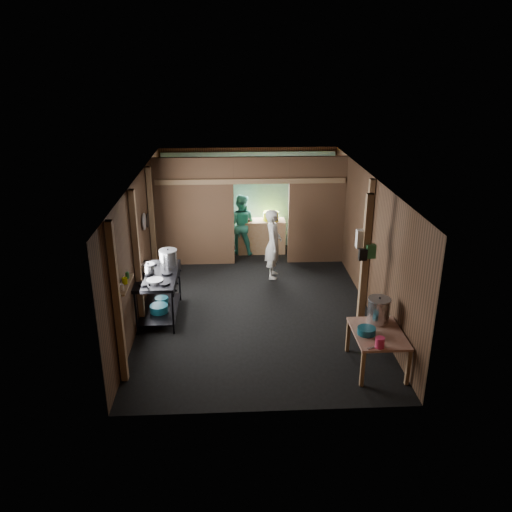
{
  "coord_description": "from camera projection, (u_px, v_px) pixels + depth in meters",
  "views": [
    {
      "loc": [
        -0.48,
        -9.5,
        4.71
      ],
      "look_at": [
        0.0,
        -0.2,
        1.1
      ],
      "focal_mm": 35.96,
      "sensor_mm": 36.0,
      "label": 1
    }
  ],
  "objects": [
    {
      "name": "ceiling",
      "position": [
        255.0,
        178.0,
        9.63
      ],
      "size": [
        4.5,
        7.0,
        0.0
      ],
      "primitive_type": "cube",
      "color": "#2D2C2C",
      "rests_on": "ground"
    },
    {
      "name": "partition_left",
      "position": [
        195.0,
        212.0,
        12.08
      ],
      "size": [
        1.85,
        0.1,
        2.6
      ],
      "primitive_type": "cube",
      "color": "brown",
      "rests_on": "floor"
    },
    {
      "name": "back_counter",
      "position": [
        261.0,
        236.0,
        13.18
      ],
      "size": [
        1.2,
        0.5,
        0.85
      ],
      "primitive_type": "cube",
      "color": "#88704F",
      "rests_on": "floor"
    },
    {
      "name": "wall_shelf",
      "position": [
        125.0,
        285.0,
        8.0
      ],
      "size": [
        0.14,
        0.8,
        0.03
      ],
      "primitive_type": "cube",
      "color": "#88704F",
      "rests_on": "wall_left"
    },
    {
      "name": "wall_front",
      "position": [
        269.0,
        331.0,
        6.84
      ],
      "size": [
        4.5,
        0.0,
        2.6
      ],
      "primitive_type": "cube",
      "color": "#4F3120",
      "rests_on": "ground"
    },
    {
      "name": "stock_pot",
      "position": [
        379.0,
        311.0,
        8.39
      ],
      "size": [
        0.4,
        0.4,
        0.44
      ],
      "primitive_type": null,
      "rotation": [
        0.0,
        0.0,
        -0.06
      ],
      "color": "silver",
      "rests_on": "prep_table"
    },
    {
      "name": "jar_yellow",
      "position": [
        125.0,
        281.0,
        7.98
      ],
      "size": [
        0.08,
        0.08,
        0.1
      ],
      "primitive_type": "cylinder",
      "color": "#B6C300",
      "rests_on": "wall_shelf"
    },
    {
      "name": "wall_left",
      "position": [
        140.0,
        245.0,
        9.99
      ],
      "size": [
        0.0,
        7.0,
        2.6
      ],
      "primitive_type": "cube",
      "color": "#4F3120",
      "rests_on": "ground"
    },
    {
      "name": "wash_basin",
      "position": [
        366.0,
        331.0,
        8.07
      ],
      "size": [
        0.38,
        0.38,
        0.11
      ],
      "primitive_type": "cylinder",
      "rotation": [
        0.0,
        0.0,
        0.39
      ],
      "color": "#114F60",
      "rests_on": "prep_table"
    },
    {
      "name": "bag_white",
      "position": [
        363.0,
        239.0,
        8.88
      ],
      "size": [
        0.22,
        0.15,
        0.32
      ],
      "primitive_type": "cube",
      "color": "silver",
      "rests_on": "post_free"
    },
    {
      "name": "frying_pan",
      "position": [
        155.0,
        281.0,
        9.32
      ],
      "size": [
        0.48,
        0.6,
        0.07
      ],
      "primitive_type": null,
      "rotation": [
        0.0,
        0.0,
        0.39
      ],
      "color": "gray",
      "rests_on": "gas_range"
    },
    {
      "name": "post_left_a",
      "position": [
        117.0,
        305.0,
        7.57
      ],
      "size": [
        0.1,
        0.12,
        2.6
      ],
      "primitive_type": "cube",
      "color": "#88704F",
      "rests_on": "floor"
    },
    {
      "name": "knife",
      "position": [
        376.0,
        347.0,
        7.72
      ],
      "size": [
        0.29,
        0.15,
        0.01
      ],
      "primitive_type": "cube",
      "rotation": [
        0.0,
        0.0,
        0.4
      ],
      "color": "silver",
      "rests_on": "prep_table"
    },
    {
      "name": "cross_beam",
      "position": [
        251.0,
        181.0,
        11.83
      ],
      "size": [
        4.4,
        0.12,
        0.12
      ],
      "primitive_type": "cube",
      "color": "#88704F",
      "rests_on": "wall_left"
    },
    {
      "name": "wall_right",
      "position": [
        368.0,
        241.0,
        10.21
      ],
      "size": [
        0.0,
        7.0,
        2.6
      ],
      "primitive_type": "cube",
      "color": "#4F3120",
      "rests_on": "ground"
    },
    {
      "name": "gas_range",
      "position": [
        159.0,
        296.0,
        9.83
      ],
      "size": [
        0.78,
        1.52,
        0.89
      ],
      "primitive_type": null,
      "color": "black",
      "rests_on": "floor"
    },
    {
      "name": "post_left_b",
      "position": [
        137.0,
        260.0,
        9.25
      ],
      "size": [
        0.1,
        0.12,
        2.6
      ],
      "primitive_type": "cube",
      "color": "#88704F",
      "rests_on": "floor"
    },
    {
      "name": "pan_lid_small",
      "position": [
        147.0,
        220.0,
        10.65
      ],
      "size": [
        0.03,
        0.3,
        0.3
      ],
      "primitive_type": "cylinder",
      "rotation": [
        0.0,
        1.57,
        0.0
      ],
      "color": "black",
      "rests_on": "wall_left"
    },
    {
      "name": "jar_white",
      "position": [
        122.0,
        287.0,
        7.75
      ],
      "size": [
        0.07,
        0.07,
        0.1
      ],
      "primitive_type": "cylinder",
      "color": "silver",
      "rests_on": "wall_shelf"
    },
    {
      "name": "turquoise_panel",
      "position": [
        249.0,
        200.0,
        13.32
      ],
      "size": [
        4.4,
        0.06,
        2.5
      ],
      "primitive_type": "cube",
      "color": "#7FBABC",
      "rests_on": "wall_back"
    },
    {
      "name": "red_cup",
      "position": [
        247.0,
        218.0,
        12.98
      ],
      "size": [
        0.11,
        0.11,
        0.13
      ],
      "primitive_type": "cylinder",
      "color": "red",
      "rests_on": "back_counter"
    },
    {
      "name": "post_free",
      "position": [
        365.0,
        266.0,
        8.98
      ],
      "size": [
        0.12,
        0.12,
        2.6
      ],
      "primitive_type": "cube",
      "color": "#88704F",
      "rests_on": "floor"
    },
    {
      "name": "blue_tub_back",
      "position": [
        162.0,
        300.0,
        10.14
      ],
      "size": [
        0.27,
        0.27,
        0.11
      ],
      "primitive_type": "cylinder",
      "color": "#114F60",
      "rests_on": "gas_range"
    },
    {
      "name": "stove_pot_med",
      "position": [
        149.0,
        269.0,
        9.68
      ],
      "size": [
        0.25,
        0.25,
        0.21
      ],
      "primitive_type": null,
      "rotation": [
        0.0,
        0.0,
        -0.03
      ],
      "color": "silver",
      "rests_on": "gas_range"
    },
    {
      "name": "post_left_c",
      "position": [
        152.0,
        226.0,
        11.11
      ],
      "size": [
        0.1,
        0.12,
        2.6
      ],
      "primitive_type": "cube",
      "color": "#88704F",
      "rests_on": "floor"
    },
    {
      "name": "jar_green",
      "position": [
        127.0,
        275.0,
        8.18
      ],
      "size": [
        0.06,
        0.06,
        0.1
      ],
      "primitive_type": "cylinder",
      "color": "#2A6E39",
      "rests_on": "wall_shelf"
    },
    {
      "name": "stove_pot_large",
      "position": [
        168.0,
        258.0,
        9.99
      ],
      "size": [
        0.42,
        0.42,
        0.35
      ],
      "primitive_type": null,
      "rotation": [
        0.0,
        0.0,
        0.23
      ],
      "color": "silver",
      "rests_on": "gas_range"
    },
    {
      "name": "worker_back",
      "position": [
        241.0,
        224.0,
        12.98
      ],
      "size": [
        0.88,
        0.78,
        1.54
      ],
      "primitive_type": "imported",
      "rotation": [
        0.0,
        0.0,
        2.84
      ],
      "color": "teal",
      "rests_on": "floor"
    },
    {
      "name": "bag_black",
      "position": [
        363.0,
        254.0,
        8.81
      ],
      "size": [
        0.14,
        0.1,
        0.2
      ],
      "primitive_type": "cube",
      "color": "black",
      "rests_on": "post_free"
    },
    {
      "name": "cook",
      "position": [
        273.0,
        244.0,
        11.53
      ],
      "size": [
        0.44,
        0.62,
        1.6
      ],
      "primitive_type": "imported",
      "rotation": [
        0.0,
        0.0,
        1.46
      ],
      "color": "silver",
      "rests_on": "floor"
    },
    {
      "name": "wall_back",
      "position": [
        249.0,
        198.0,
        13.36
      ],
      "size": [
        4.5,
        0.0,
        2.6
      ],
      "primitive_type": "cube",
      "color": "#4F3120",
      "rests_on": "ground"
    },
    {
      "name": "post_right",
      "position": [
        367.0,
        244.0,
        10.02
      ],
      "size": [
        0.1,
        0.12,
        2.6
      ],
      "primitive_type": "cube",
      "color": "#88704F",
      "rests_on": "floor"
    },
    {
      "name": "pan_lid_big",
      "position": [
        144.0,
        222.0,
        10.24
      ],
      "size": [
        0.03,
        0.34,
        0.34
      ],
      "primitive_type": "cylinder",
      "rotation": [
        0.0,
        1.57,
        0.0
      ],
      "color": "gray",
      "rests_on": "wall_left"
    },
    {
      "name": "yellow_tub",
      "position": [
        271.0,
        216.0,
        13.0
      ],
      "size": [
        0.39,
        0.39,
        0.22
      ],
      "primitive_type": "cylinder",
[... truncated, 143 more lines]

